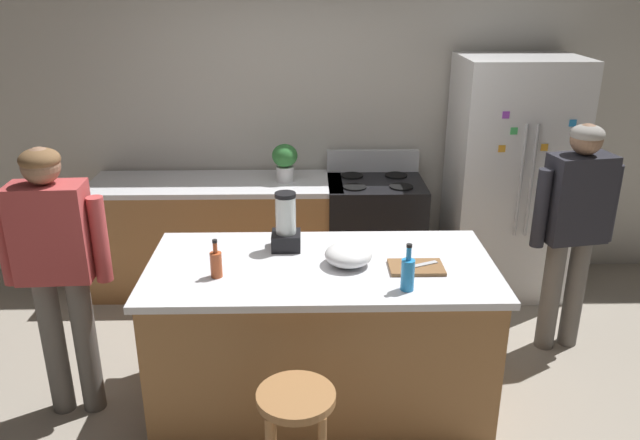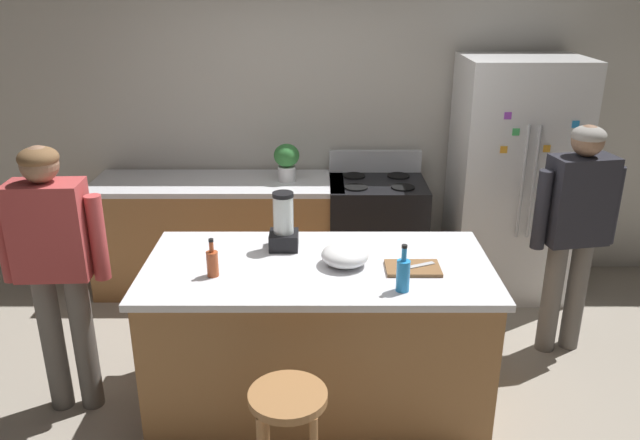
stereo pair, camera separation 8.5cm
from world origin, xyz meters
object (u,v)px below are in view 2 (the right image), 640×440
at_px(blender_appliance, 286,225).
at_px(bar_stool, 290,421).
at_px(potted_plant, 289,160).
at_px(bottle_cooking_sauce, 214,262).
at_px(mixing_bowl, 347,255).
at_px(person_by_sink_right, 578,221).
at_px(cutting_board, 415,268).
at_px(person_by_island_left, 57,257).
at_px(bottle_soda, 405,274).
at_px(kitchen_island, 320,334).
at_px(stove_range, 378,234).
at_px(refrigerator, 514,180).
at_px(chef_knife, 419,266).

bearing_deg(blender_appliance, bar_stool, -86.33).
relative_size(bar_stool, potted_plant, 2.30).
distance_m(bar_stool, bottle_cooking_sauce, 0.96).
distance_m(potted_plant, mixing_bowl, 1.62).
xyz_separation_m(person_by_sink_right, cutting_board, (-1.15, -0.67, -0.03)).
height_order(person_by_island_left, cutting_board, person_by_island_left).
distance_m(person_by_sink_right, potted_plant, 2.15).
bearing_deg(potted_plant, mixing_bowl, -75.55).
bearing_deg(blender_appliance, bottle_soda, -40.49).
bearing_deg(potted_plant, kitchen_island, -80.85).
relative_size(person_by_island_left, bottle_cooking_sauce, 7.47).
distance_m(person_by_sink_right, bottle_soda, 1.54).
height_order(blender_appliance, mixing_bowl, blender_appliance).
distance_m(stove_range, blender_appliance, 1.58).
height_order(stove_range, bottle_cooking_sauce, bottle_cooking_sauce).
xyz_separation_m(stove_range, person_by_island_left, (-1.93, -1.57, 0.51)).
bearing_deg(bar_stool, stove_range, 75.90).
distance_m(stove_range, cutting_board, 1.67).
bearing_deg(refrigerator, bottle_soda, -120.80).
height_order(potted_plant, chef_knife, potted_plant).
bearing_deg(stove_range, blender_appliance, -117.34).
xyz_separation_m(person_by_sink_right, mixing_bowl, (-1.52, -0.60, 0.02)).
distance_m(person_by_island_left, blender_appliance, 1.29).
bearing_deg(refrigerator, mixing_bowl, -132.21).
xyz_separation_m(refrigerator, bar_stool, (-1.65, -2.37, -0.41)).
xyz_separation_m(person_by_sink_right, bottle_cooking_sauce, (-2.24, -0.74, 0.04)).
xyz_separation_m(bar_stool, mixing_bowl, (0.28, 0.86, 0.44)).
height_order(person_by_sink_right, potted_plant, person_by_sink_right).
xyz_separation_m(blender_appliance, cutting_board, (0.73, -0.30, -0.14)).
bearing_deg(cutting_board, potted_plant, 115.48).
distance_m(bottle_soda, mixing_bowl, 0.42).
bearing_deg(cutting_board, bottle_cooking_sauce, -176.21).
bearing_deg(kitchen_island, bar_stool, -98.64).
bearing_deg(person_by_island_left, bottle_cooking_sauce, -6.47).
xyz_separation_m(blender_appliance, bottle_cooking_sauce, (-0.36, -0.37, -0.07)).
bearing_deg(blender_appliance, person_by_sink_right, 11.00).
height_order(bar_stool, potted_plant, potted_plant).
xyz_separation_m(refrigerator, bottle_soda, (-1.09, -1.82, 0.07)).
relative_size(refrigerator, potted_plant, 6.29).
height_order(blender_appliance, bottle_soda, blender_appliance).
relative_size(person_by_island_left, blender_appliance, 4.64).
relative_size(refrigerator, bottle_cooking_sauce, 8.73).
bearing_deg(stove_range, chef_knife, -87.29).
xyz_separation_m(kitchen_island, bottle_soda, (0.44, -0.32, 0.55)).
distance_m(kitchen_island, refrigerator, 2.19).
xyz_separation_m(kitchen_island, mixing_bowl, (0.15, -0.01, 0.52)).
distance_m(blender_appliance, chef_knife, 0.82).
distance_m(kitchen_island, blender_appliance, 0.68).
bearing_deg(person_by_sink_right, bottle_cooking_sauce, -161.76).
distance_m(person_by_island_left, bottle_soda, 1.91).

